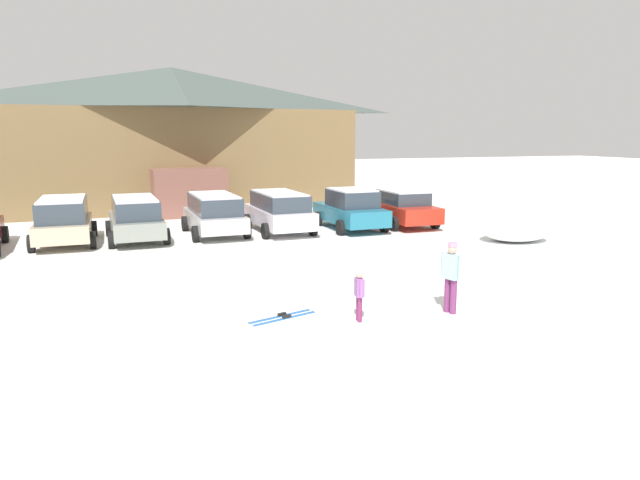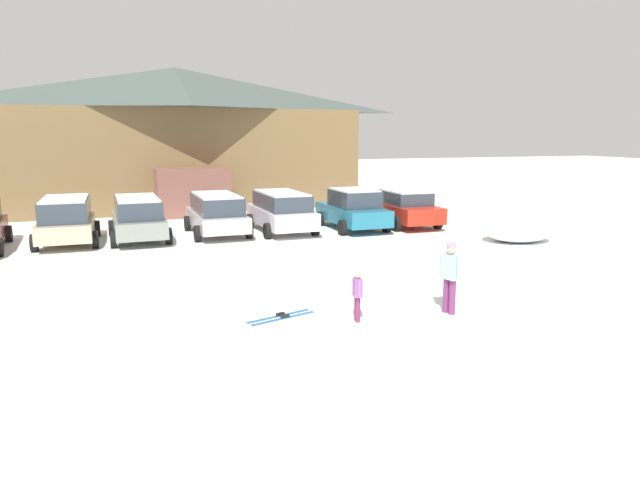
# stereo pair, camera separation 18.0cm
# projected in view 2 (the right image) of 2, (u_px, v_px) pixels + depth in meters

# --- Properties ---
(ground) EXTENTS (160.00, 160.00, 0.00)m
(ground) POSITION_uv_depth(u_px,v_px,m) (406.00, 400.00, 8.91)
(ground) COLOR white
(ski_lodge) EXTENTS (20.14, 10.35, 7.78)m
(ski_lodge) POSITION_uv_depth(u_px,v_px,m) (178.00, 137.00, 32.62)
(ski_lodge) COLOR brown
(ski_lodge) RESTS_ON ground
(parked_beige_suv) EXTENTS (2.28, 4.33, 1.75)m
(parked_beige_suv) POSITION_uv_depth(u_px,v_px,m) (66.00, 219.00, 21.51)
(parked_beige_suv) COLOR tan
(parked_beige_suv) RESTS_ON ground
(parked_grey_wagon) EXTENTS (2.32, 4.54, 1.69)m
(parked_grey_wagon) POSITION_uv_depth(u_px,v_px,m) (138.00, 217.00, 22.25)
(parked_grey_wagon) COLOR gray
(parked_grey_wagon) RESTS_ON ground
(parked_silver_wagon) EXTENTS (2.35, 4.53, 1.69)m
(parked_silver_wagon) POSITION_uv_depth(u_px,v_px,m) (217.00, 213.00, 23.43)
(parked_silver_wagon) COLOR #B9B7BA
(parked_silver_wagon) RESTS_ON ground
(parked_white_suv) EXTENTS (2.35, 4.56, 1.71)m
(parked_white_suv) POSITION_uv_depth(u_px,v_px,m) (281.00, 210.00, 24.08)
(parked_white_suv) COLOR white
(parked_white_suv) RESTS_ON ground
(parked_teal_hatchback) EXTENTS (2.31, 4.35, 1.77)m
(parked_teal_hatchback) POSITION_uv_depth(u_px,v_px,m) (353.00, 209.00, 24.79)
(parked_teal_hatchback) COLOR #216D89
(parked_teal_hatchback) RESTS_ON ground
(parked_red_sedan) EXTENTS (2.26, 4.81, 1.62)m
(parked_red_sedan) POSITION_uv_depth(u_px,v_px,m) (403.00, 207.00, 25.89)
(parked_red_sedan) COLOR red
(parked_red_sedan) RESTS_ON ground
(skier_child_in_purple_jacket) EXTENTS (0.20, 0.43, 1.16)m
(skier_child_in_purple_jacket) POSITION_uv_depth(u_px,v_px,m) (357.00, 293.00, 12.57)
(skier_child_in_purple_jacket) COLOR #762956
(skier_child_in_purple_jacket) RESTS_ON ground
(skier_adult_in_blue_parka) EXTENTS (0.35, 0.60, 1.67)m
(skier_adult_in_blue_parka) POSITION_uv_depth(u_px,v_px,m) (450.00, 274.00, 13.09)
(skier_adult_in_blue_parka) COLOR #6F2E5F
(skier_adult_in_blue_parka) RESTS_ON ground
(pair_of_skis) EXTENTS (1.65, 0.77, 0.08)m
(pair_of_skis) POSITION_uv_depth(u_px,v_px,m) (281.00, 317.00, 12.93)
(pair_of_skis) COLOR #2761AE
(pair_of_skis) RESTS_ON ground
(plowed_snow_pile) EXTENTS (2.73, 2.19, 0.87)m
(plowed_snow_pile) POSITION_uv_depth(u_px,v_px,m) (518.00, 230.00, 22.02)
(plowed_snow_pile) COLOR white
(plowed_snow_pile) RESTS_ON ground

